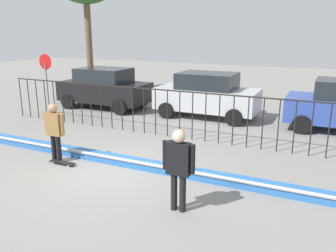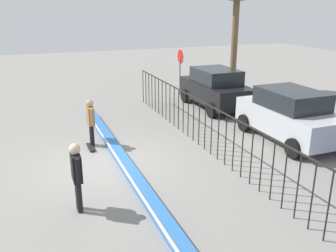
{
  "view_description": "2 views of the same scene",
  "coord_description": "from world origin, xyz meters",
  "px_view_note": "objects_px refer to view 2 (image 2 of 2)",
  "views": [
    {
      "loc": [
        5.09,
        -7.18,
        3.62
      ],
      "look_at": [
        0.79,
        1.87,
        0.86
      ],
      "focal_mm": 37.34,
      "sensor_mm": 36.0,
      "label": 1
    },
    {
      "loc": [
        10.54,
        -2.01,
        4.76
      ],
      "look_at": [
        0.14,
        2.05,
        1.06
      ],
      "focal_mm": 38.99,
      "sensor_mm": 36.0,
      "label": 2
    }
  ],
  "objects_px": {
    "skateboard": "(91,147)",
    "stop_sign": "(180,66)",
    "camera_operator": "(77,171)",
    "parked_car_black": "(216,88)",
    "parked_car_silver": "(290,115)",
    "skateboarder": "(91,118)"
  },
  "relations": [
    {
      "from": "skateboard",
      "to": "stop_sign",
      "type": "height_order",
      "value": "stop_sign"
    },
    {
      "from": "skateboard",
      "to": "skateboarder",
      "type": "bearing_deg",
      "value": 172.74
    },
    {
      "from": "parked_car_black",
      "to": "parked_car_silver",
      "type": "distance_m",
      "value": 5.04
    },
    {
      "from": "skateboarder",
      "to": "stop_sign",
      "type": "relative_size",
      "value": 0.68
    },
    {
      "from": "skateboarder",
      "to": "parked_car_black",
      "type": "bearing_deg",
      "value": 143.1
    },
    {
      "from": "parked_car_silver",
      "to": "stop_sign",
      "type": "xyz_separation_m",
      "value": [
        -8.08,
        -0.91,
        0.64
      ]
    },
    {
      "from": "camera_operator",
      "to": "parked_car_silver",
      "type": "relative_size",
      "value": 0.41
    },
    {
      "from": "camera_operator",
      "to": "parked_car_black",
      "type": "relative_size",
      "value": 0.41
    },
    {
      "from": "camera_operator",
      "to": "parked_car_black",
      "type": "height_order",
      "value": "parked_car_black"
    },
    {
      "from": "parked_car_black",
      "to": "parked_car_silver",
      "type": "bearing_deg",
      "value": 7.51
    },
    {
      "from": "parked_car_black",
      "to": "stop_sign",
      "type": "relative_size",
      "value": 1.72
    },
    {
      "from": "skateboard",
      "to": "camera_operator",
      "type": "distance_m",
      "value": 4.19
    },
    {
      "from": "skateboarder",
      "to": "parked_car_silver",
      "type": "xyz_separation_m",
      "value": [
        2.06,
        6.87,
        -0.04
      ]
    },
    {
      "from": "skateboarder",
      "to": "camera_operator",
      "type": "distance_m",
      "value": 4.38
    },
    {
      "from": "camera_operator",
      "to": "parked_car_silver",
      "type": "distance_m",
      "value": 8.24
    },
    {
      "from": "skateboarder",
      "to": "parked_car_black",
      "type": "height_order",
      "value": "parked_car_black"
    },
    {
      "from": "parked_car_silver",
      "to": "skateboarder",
      "type": "bearing_deg",
      "value": -105.43
    },
    {
      "from": "skateboarder",
      "to": "skateboard",
      "type": "bearing_deg",
      "value": 6.95
    },
    {
      "from": "skateboard",
      "to": "parked_car_silver",
      "type": "bearing_deg",
      "value": 90.18
    },
    {
      "from": "skateboard",
      "to": "camera_operator",
      "type": "height_order",
      "value": "camera_operator"
    },
    {
      "from": "skateboard",
      "to": "stop_sign",
      "type": "bearing_deg",
      "value": 150.5
    },
    {
      "from": "skateboarder",
      "to": "parked_car_black",
      "type": "xyz_separation_m",
      "value": [
        -2.96,
        6.53,
        -0.04
      ]
    }
  ]
}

